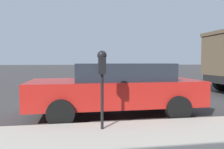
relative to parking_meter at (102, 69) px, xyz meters
The scene contains 3 objects.
ground_plane 3.08m from the parking_meter, 10.97° to the right, with size 220.00×220.00×0.00m, color #3D3A3A.
parking_meter is the anchor object (origin of this frame).
car_red 1.84m from the parking_meter, 20.29° to the right, with size 2.12×4.62×1.44m.
Camera 1 is at (-7.03, 1.05, 1.48)m, focal length 35.00 mm.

